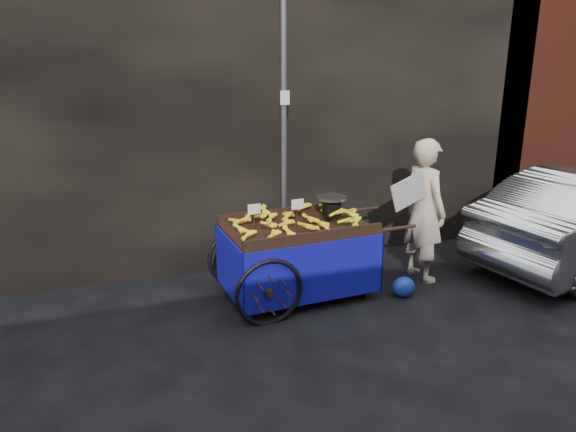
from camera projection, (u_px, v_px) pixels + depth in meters
name	position (u px, v px, depth m)	size (l,w,h in m)	color
ground	(295.00, 312.00, 6.69)	(80.00, 80.00, 0.00)	black
building_wall	(262.00, 83.00, 8.42)	(13.50, 2.00, 5.00)	black
street_pole	(284.00, 128.00, 7.36)	(0.12, 0.10, 4.00)	slate
banana_cart	(293.00, 234.00, 6.92)	(2.49, 1.29, 1.32)	black
vendor	(424.00, 210.00, 7.40)	(0.93, 0.77, 1.92)	beige
plastic_bag	(404.00, 287.00, 7.08)	(0.29, 0.23, 0.26)	#1736AF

